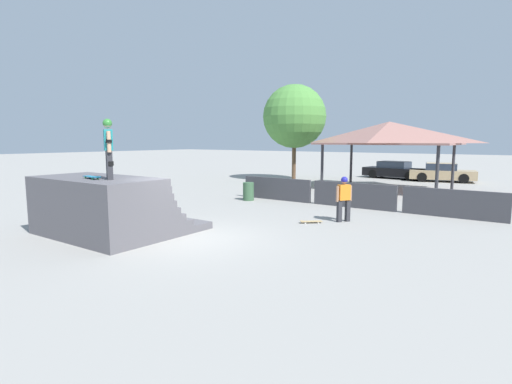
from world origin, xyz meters
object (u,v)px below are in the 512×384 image
skateboard_on_ground (310,221)px  parked_car_black (395,170)px  skater_on_deck (108,145)px  tree_beside_pavilion (294,117)px  skateboard_on_deck (92,177)px  parked_car_tan (442,173)px  bystander_walking (344,195)px  trash_bin (248,191)px

skateboard_on_ground → parked_car_black: size_ratio=0.15×
skateboard_on_ground → parked_car_black: 18.08m
skater_on_deck → tree_beside_pavilion: tree_beside_pavilion is taller
skateboard_on_ground → skateboard_on_deck: bearing=13.1°
parked_car_black → parked_car_tan: (3.28, -0.32, -0.00)m
skateboard_on_deck → parked_car_tan: size_ratio=0.19×
skater_on_deck → bystander_walking: size_ratio=1.05×
skater_on_deck → tree_beside_pavilion: (-4.39, 17.82, 1.74)m
skateboard_on_ground → trash_bin: trash_bin is taller
skater_on_deck → parked_car_black: size_ratio=0.35×
skater_on_deck → skateboard_on_ground: skater_on_deck is taller
skater_on_deck → trash_bin: 8.81m
skater_on_deck → skateboard_on_deck: 1.06m
bystander_walking → trash_bin: bearing=-75.7°
bystander_walking → skater_on_deck: bearing=0.3°
skater_on_deck → parked_car_tan: 23.51m
tree_beside_pavilion → trash_bin: bearing=-72.4°
parked_car_tan → bystander_walking: bearing=-102.1°
bystander_walking → parked_car_black: 17.33m
skateboard_on_deck → parked_car_tan: bearing=88.9°
skater_on_deck → trash_bin: size_ratio=1.96×
trash_bin → parked_car_tan: 15.71m
skateboard_on_deck → parked_car_tan: (4.82, 23.24, -1.21)m
skateboard_on_deck → bystander_walking: bearing=64.5°
tree_beside_pavilion → trash_bin: size_ratio=7.83×
tree_beside_pavilion → parked_car_tan: size_ratio=1.51×
skateboard_on_deck → trash_bin: bearing=106.6°
trash_bin → parked_car_tan: bearing=68.6°
tree_beside_pavilion → trash_bin: 10.69m
skateboard_on_deck → tree_beside_pavilion: size_ratio=0.13×
bystander_walking → tree_beside_pavilion: size_ratio=0.24×
skateboard_on_deck → skateboard_on_ground: (3.95, 5.65, -1.76)m
skater_on_deck → skateboard_on_deck: bearing=-123.8°
tree_beside_pavilion → parked_car_black: 8.65m
skater_on_deck → parked_car_black: skater_on_deck is taller
tree_beside_pavilion → parked_car_black: size_ratio=1.41×
trash_bin → skateboard_on_deck: bearing=-84.0°
parked_car_black → parked_car_tan: 3.30m
trash_bin → skateboard_on_ground: bearing=-31.4°
bystander_walking → tree_beside_pavilion: tree_beside_pavilion is taller
tree_beside_pavilion → parked_car_tan: tree_beside_pavilion is taller
skater_on_deck → skateboard_on_ground: bearing=88.5°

